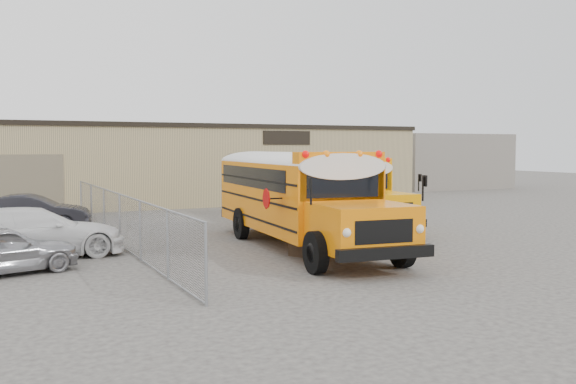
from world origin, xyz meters
name	(u,v)px	position (x,y,z in m)	size (l,w,h in m)	color
ground	(320,247)	(0.00, 0.00, 0.00)	(120.00, 120.00, 0.00)	#3E3B39
warehouse	(163,163)	(0.00, 19.99, 2.37)	(30.20, 10.20, 4.67)	tan
chainlink_fence	(120,220)	(-6.00, 3.00, 0.90)	(0.07, 18.07, 1.81)	gray
distant_building_right	(435,161)	(24.00, 24.00, 2.20)	(10.00, 8.00, 4.40)	gray
school_bus_left	(241,181)	(0.05, 7.26, 1.89)	(3.92, 11.34, 3.26)	orange
school_bus_right	(275,179)	(3.61, 11.41, 1.71)	(3.35, 10.25, 2.96)	#FF9E00
tarp_bundle	(309,232)	(-1.11, -1.31, 0.72)	(1.20, 1.15, 1.41)	black
car_silver	(0,250)	(-9.79, -0.47, 0.67)	(1.58, 3.92, 1.33)	#A5A5A9
car_white	(35,233)	(-8.76, 1.96, 0.77)	(2.16, 5.31, 1.54)	white
car_dark	(31,213)	(-8.38, 8.52, 0.74)	(1.56, 4.48, 1.48)	black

